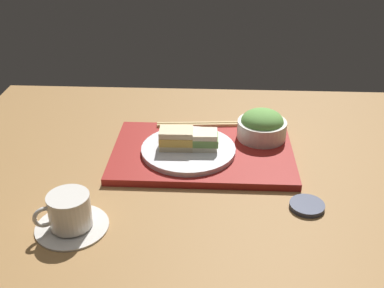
% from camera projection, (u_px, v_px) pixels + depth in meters
% --- Properties ---
extents(ground_plane, '(1.40, 1.00, 0.03)m').
position_uv_depth(ground_plane, '(225.00, 178.00, 1.10)').
color(ground_plane, olive).
extents(serving_tray, '(0.44, 0.29, 0.02)m').
position_uv_depth(serving_tray, '(203.00, 153.00, 1.16)').
color(serving_tray, maroon).
rests_on(serving_tray, ground_plane).
extents(sandwich_plate, '(0.23, 0.23, 0.01)m').
position_uv_depth(sandwich_plate, '(188.00, 150.00, 1.14)').
color(sandwich_plate, silver).
rests_on(sandwich_plate, serving_tray).
extents(sandwich_near, '(0.09, 0.05, 0.04)m').
position_uv_depth(sandwich_near, '(200.00, 140.00, 1.13)').
color(sandwich_near, '#EFE5C1').
rests_on(sandwich_near, sandwich_plate).
extents(sandwich_far, '(0.08, 0.05, 0.05)m').
position_uv_depth(sandwich_far, '(176.00, 138.00, 1.12)').
color(sandwich_far, beige).
rests_on(sandwich_far, sandwich_plate).
extents(salad_bowl, '(0.12, 0.12, 0.08)m').
position_uv_depth(salad_bowl, '(262.00, 126.00, 1.19)').
color(salad_bowl, silver).
rests_on(salad_bowl, serving_tray).
extents(chopsticks_pair, '(0.22, 0.04, 0.01)m').
position_uv_depth(chopsticks_pair, '(198.00, 124.00, 1.26)').
color(chopsticks_pair, tan).
rests_on(chopsticks_pair, serving_tray).
extents(coffee_cup, '(0.14, 0.14, 0.07)m').
position_uv_depth(coffee_cup, '(70.00, 214.00, 0.90)').
color(coffee_cup, silver).
rests_on(coffee_cup, ground_plane).
extents(small_sauce_dish, '(0.07, 0.07, 0.01)m').
position_uv_depth(small_sauce_dish, '(307.00, 206.00, 0.97)').
color(small_sauce_dish, '#33384C').
rests_on(small_sauce_dish, ground_plane).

